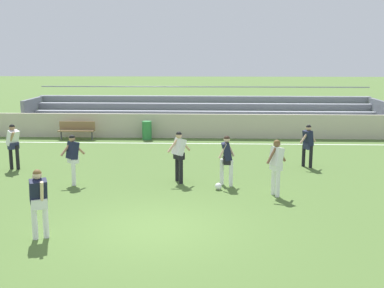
{
  "coord_description": "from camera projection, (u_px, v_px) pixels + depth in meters",
  "views": [
    {
      "loc": [
        1.36,
        -11.06,
        4.22
      ],
      "look_at": [
        0.68,
        5.53,
        1.06
      ],
      "focal_mm": 44.29,
      "sensor_mm": 36.0,
      "label": 1
    }
  ],
  "objects": [
    {
      "name": "ground_plane",
      "position": [
        156.0,
        228.0,
        11.7
      ],
      "size": [
        160.0,
        160.0,
        0.0
      ],
      "primitive_type": "plane",
      "color": "#4C6B30"
    },
    {
      "name": "player_dark_overlapping",
      "position": [
        308.0,
        142.0,
        17.8
      ],
      "size": [
        0.71,
        0.47,
        1.62
      ],
      "color": "black",
      "rests_on": "ground"
    },
    {
      "name": "soccer_ball",
      "position": [
        218.0,
        186.0,
        14.95
      ],
      "size": [
        0.22,
        0.22,
        0.22
      ],
      "primitive_type": "sphere",
      "color": "white",
      "rests_on": "ground"
    },
    {
      "name": "bleacher_stand",
      "position": [
        203.0,
        113.0,
        26.24
      ],
      "size": [
        19.2,
        3.38,
        2.37
      ],
      "color": "#9EA3AD",
      "rests_on": "ground"
    },
    {
      "name": "player_dark_pressing_high",
      "position": [
        39.0,
        198.0,
        10.84
      ],
      "size": [
        0.5,
        0.56,
        1.65
      ],
      "color": "white",
      "rests_on": "ground"
    },
    {
      "name": "player_white_challenging",
      "position": [
        179.0,
        152.0,
        15.66
      ],
      "size": [
        0.78,
        0.54,
        1.72
      ],
      "color": "black",
      "rests_on": "ground"
    },
    {
      "name": "field_line_sideline",
      "position": [
        183.0,
        143.0,
        22.71
      ],
      "size": [
        44.0,
        0.12,
        0.01
      ],
      "primitive_type": "cube",
      "color": "white",
      "rests_on": "ground"
    },
    {
      "name": "player_dark_wide_right",
      "position": [
        73.0,
        155.0,
        15.45
      ],
      "size": [
        0.75,
        0.49,
        1.64
      ],
      "color": "white",
      "rests_on": "ground"
    },
    {
      "name": "player_dark_dropping_back",
      "position": [
        227.0,
        156.0,
        15.31
      ],
      "size": [
        0.55,
        0.44,
        1.64
      ],
      "color": "white",
      "rests_on": "ground"
    },
    {
      "name": "player_white_deep_cover",
      "position": [
        276.0,
        162.0,
        14.16
      ],
      "size": [
        0.66,
        0.49,
        1.73
      ],
      "color": "white",
      "rests_on": "ground"
    },
    {
      "name": "trash_bin",
      "position": [
        147.0,
        130.0,
        23.69
      ],
      "size": [
        0.47,
        0.47,
        0.93
      ],
      "primitive_type": "cylinder",
      "color": "#2D7F3D",
      "rests_on": "ground"
    },
    {
      "name": "bench_centre_sideline",
      "position": [
        77.0,
        129.0,
        23.71
      ],
      "size": [
        1.8,
        0.4,
        0.9
      ],
      "color": "olive",
      "rests_on": "ground"
    },
    {
      "name": "player_white_trailing_run",
      "position": [
        13.0,
        143.0,
        17.45
      ],
      "size": [
        0.53,
        0.64,
        1.7
      ],
      "color": "black",
      "rests_on": "ground"
    },
    {
      "name": "sideline_wall",
      "position": [
        185.0,
        126.0,
        24.11
      ],
      "size": [
        48.0,
        0.16,
        1.23
      ],
      "primitive_type": "cube",
      "color": "beige",
      "rests_on": "ground"
    }
  ]
}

